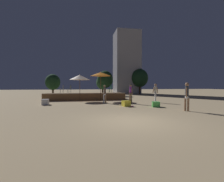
{
  "coord_description": "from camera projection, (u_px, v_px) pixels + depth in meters",
  "views": [
    {
      "loc": [
        -2.2,
        -6.78,
        1.68
      ],
      "look_at": [
        0.0,
        5.5,
        1.24
      ],
      "focal_mm": 24.0,
      "sensor_mm": 36.0,
      "label": 1
    }
  ],
  "objects": [
    {
      "name": "bistro_chair_2",
      "position": [
        63.0,
        88.0,
        17.6
      ],
      "size": [
        0.43,
        0.43,
        0.9
      ],
      "rotation": [
        0.0,
        0.0,
        5.03
      ],
      "color": "#47474C",
      "rests_on": "wooden_deck"
    },
    {
      "name": "person_2",
      "position": [
        187.0,
        95.0,
        9.88
      ],
      "size": [
        0.42,
        0.4,
        1.89
      ],
      "rotation": [
        0.0,
        0.0,
        5.47
      ],
      "color": "#997051",
      "rests_on": "ground"
    },
    {
      "name": "background_tree_2",
      "position": [
        53.0,
        82.0,
        24.37
      ],
      "size": [
        2.35,
        2.35,
        3.56
      ],
      "color": "#3D2B1C",
      "rests_on": "ground"
    },
    {
      "name": "frisbee_disc",
      "position": [
        132.0,
        106.0,
        12.16
      ],
      "size": [
        0.25,
        0.25,
        0.03
      ],
      "color": "#E54C99",
      "rests_on": "ground"
    },
    {
      "name": "wooden_deck",
      "position": [
        86.0,
        96.0,
        17.99
      ],
      "size": [
        9.26,
        2.42,
        0.85
      ],
      "color": "brown",
      "rests_on": "ground"
    },
    {
      "name": "person_3",
      "position": [
        131.0,
        93.0,
        13.99
      ],
      "size": [
        0.3,
        0.55,
        1.81
      ],
      "rotation": [
        0.0,
        0.0,
        3.54
      ],
      "color": "#72664C",
      "rests_on": "ground"
    },
    {
      "name": "person_1",
      "position": [
        105.0,
        93.0,
        14.35
      ],
      "size": [
        0.3,
        0.49,
        1.75
      ],
      "rotation": [
        0.0,
        0.0,
        2.99
      ],
      "color": "#997051",
      "rests_on": "ground"
    },
    {
      "name": "cube_seat_1",
      "position": [
        45.0,
        102.0,
        13.15
      ],
      "size": [
        0.58,
        0.58,
        0.49
      ],
      "rotation": [
        0.0,
        0.0,
        0.06
      ],
      "color": "white",
      "rests_on": "ground"
    },
    {
      "name": "bistro_chair_0",
      "position": [
        70.0,
        88.0,
        17.28
      ],
      "size": [
        0.45,
        0.45,
        0.9
      ],
      "rotation": [
        0.0,
        0.0,
        5.14
      ],
      "color": "#2D3338",
      "rests_on": "wooden_deck"
    },
    {
      "name": "patio_umbrella_0",
      "position": [
        80.0,
        77.0,
        16.6
      ],
      "size": [
        2.24,
        2.24,
        2.96
      ],
      "color": "brown",
      "rests_on": "ground"
    },
    {
      "name": "cube_seat_2",
      "position": [
        126.0,
        103.0,
        12.22
      ],
      "size": [
        0.69,
        0.69,
        0.46
      ],
      "rotation": [
        0.0,
        0.0,
        0.24
      ],
      "color": "yellow",
      "rests_on": "ground"
    },
    {
      "name": "cube_seat_0",
      "position": [
        156.0,
        104.0,
        11.86
      ],
      "size": [
        0.71,
        0.71,
        0.41
      ],
      "rotation": [
        0.0,
        0.0,
        -0.33
      ],
      "color": "#4CC651",
      "rests_on": "ground"
    },
    {
      "name": "ground_plane",
      "position": [
        132.0,
        121.0,
        7.12
      ],
      "size": [
        120.0,
        120.0,
        0.0
      ],
      "primitive_type": "plane",
      "color": "tan"
    },
    {
      "name": "bistro_chair_3",
      "position": [
        111.0,
        88.0,
        18.86
      ],
      "size": [
        0.42,
        0.42,
        0.9
      ],
      "rotation": [
        0.0,
        0.0,
        4.49
      ],
      "color": "#1E4C47",
      "rests_on": "wooden_deck"
    },
    {
      "name": "background_tree_0",
      "position": [
        103.0,
        83.0,
        28.39
      ],
      "size": [
        2.39,
        2.39,
        3.59
      ],
      "color": "#3D2B1C",
      "rests_on": "ground"
    },
    {
      "name": "background_tree_3",
      "position": [
        140.0,
        78.0,
        30.15
      ],
      "size": [
        3.35,
        3.35,
        5.06
      ],
      "color": "#3D2B1C",
      "rests_on": "ground"
    },
    {
      "name": "patio_umbrella_1",
      "position": [
        101.0,
        74.0,
        16.99
      ],
      "size": [
        2.33,
        2.33,
        3.29
      ],
      "color": "brown",
      "rests_on": "ground"
    },
    {
      "name": "bistro_chair_1",
      "position": [
        110.0,
        88.0,
        17.89
      ],
      "size": [
        0.45,
        0.45,
        0.9
      ],
      "rotation": [
        0.0,
        0.0,
        5.14
      ],
      "color": "#1E4C47",
      "rests_on": "wooden_deck"
    },
    {
      "name": "background_tree_1",
      "position": [
        105.0,
        79.0,
        25.91
      ],
      "size": [
        2.73,
        2.73,
        4.27
      ],
      "color": "#3D2B1C",
      "rests_on": "ground"
    },
    {
      "name": "distant_building",
      "position": [
        127.0,
        63.0,
        31.89
      ],
      "size": [
        5.06,
        4.57,
        12.96
      ],
      "color": "gray",
      "rests_on": "ground"
    },
    {
      "name": "person_0",
      "position": [
        155.0,
        92.0,
        14.88
      ],
      "size": [
        0.55,
        0.31,
        1.89
      ],
      "rotation": [
        0.0,
        0.0,
        1.26
      ],
      "color": "white",
      "rests_on": "ground"
    }
  ]
}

